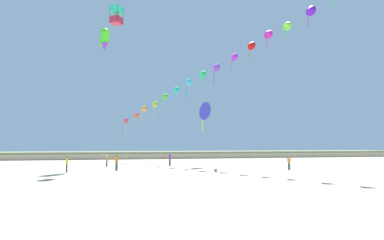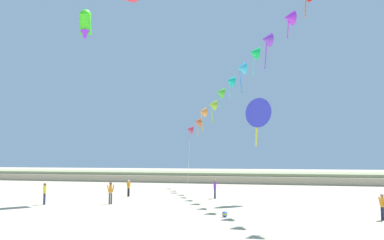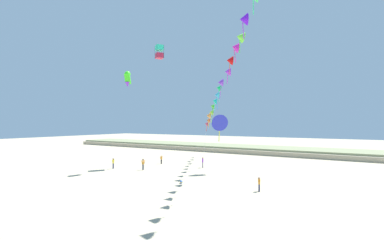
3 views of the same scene
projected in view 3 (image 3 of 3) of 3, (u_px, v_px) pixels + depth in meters
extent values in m
plane|color=tan|center=(125.00, 198.00, 24.88)|extent=(240.00, 240.00, 0.00)
cube|color=tan|center=(259.00, 150.00, 64.37)|extent=(120.00, 12.51, 1.02)
cube|color=gray|center=(259.00, 148.00, 64.38)|extent=(120.00, 10.63, 0.58)
cylinder|color=#282D4C|center=(113.00, 166.00, 41.12)|extent=(0.12, 0.12, 0.85)
cylinder|color=#282D4C|center=(113.00, 166.00, 40.98)|extent=(0.12, 0.12, 0.85)
cylinder|color=yellow|center=(113.00, 162.00, 41.06)|extent=(0.22, 0.22, 0.60)
cylinder|color=yellow|center=(114.00, 161.00, 41.25)|extent=(0.13, 0.22, 0.57)
cylinder|color=yellow|center=(113.00, 161.00, 40.87)|extent=(0.13, 0.22, 0.57)
sphere|color=brown|center=(113.00, 159.00, 41.07)|extent=(0.23, 0.23, 0.23)
cylinder|color=black|center=(162.00, 162.00, 46.05)|extent=(0.11, 0.11, 0.79)
cylinder|color=black|center=(161.00, 162.00, 45.96)|extent=(0.11, 0.11, 0.79)
cylinder|color=orange|center=(161.00, 158.00, 46.01)|extent=(0.21, 0.21, 0.56)
cylinder|color=orange|center=(162.00, 158.00, 46.12)|extent=(0.14, 0.20, 0.53)
cylinder|color=orange|center=(160.00, 158.00, 45.90)|extent=(0.14, 0.20, 0.53)
sphere|color=beige|center=(161.00, 156.00, 46.02)|extent=(0.21, 0.21, 0.21)
cylinder|color=#474C56|center=(143.00, 167.00, 39.91)|extent=(0.13, 0.13, 0.88)
cylinder|color=#474C56|center=(144.00, 167.00, 39.94)|extent=(0.13, 0.13, 0.88)
cylinder|color=orange|center=(143.00, 162.00, 39.93)|extent=(0.23, 0.23, 0.63)
cylinder|color=orange|center=(142.00, 162.00, 39.90)|extent=(0.22, 0.20, 0.59)
cylinder|color=orange|center=(144.00, 162.00, 39.97)|extent=(0.22, 0.20, 0.59)
sphere|color=brown|center=(143.00, 160.00, 39.94)|extent=(0.24, 0.24, 0.24)
cylinder|color=#282D4C|center=(259.00, 188.00, 27.18)|extent=(0.11, 0.11, 0.77)
cylinder|color=#282D4C|center=(259.00, 188.00, 27.32)|extent=(0.11, 0.11, 0.77)
cylinder|color=orange|center=(259.00, 182.00, 27.26)|extent=(0.20, 0.20, 0.55)
cylinder|color=orange|center=(260.00, 182.00, 27.08)|extent=(0.18, 0.19, 0.52)
cylinder|color=orange|center=(258.00, 181.00, 27.43)|extent=(0.18, 0.19, 0.52)
sphere|color=#9E7051|center=(259.00, 178.00, 27.26)|extent=(0.21, 0.21, 0.21)
cylinder|color=#282D4C|center=(203.00, 165.00, 42.06)|extent=(0.13, 0.13, 0.87)
cylinder|color=#282D4C|center=(203.00, 165.00, 41.91)|extent=(0.13, 0.13, 0.87)
cylinder|color=purple|center=(203.00, 161.00, 42.00)|extent=(0.23, 0.23, 0.62)
cylinder|color=purple|center=(203.00, 160.00, 42.19)|extent=(0.17, 0.22, 0.58)
cylinder|color=purple|center=(203.00, 160.00, 41.80)|extent=(0.17, 0.22, 0.58)
sphere|color=#9E7051|center=(203.00, 158.00, 42.00)|extent=(0.24, 0.24, 0.24)
cone|color=#C63854|center=(207.00, 124.00, 56.08)|extent=(1.31, 1.39, 1.22)
cylinder|color=#E54039|center=(207.00, 128.00, 56.22)|extent=(0.10, 0.22, 1.48)
cone|color=#C75932|center=(208.00, 120.00, 53.12)|extent=(1.25, 1.36, 1.16)
cylinder|color=orange|center=(208.00, 125.00, 53.26)|extent=(0.24, 0.09, 1.42)
cone|color=orange|center=(208.00, 116.00, 50.83)|extent=(1.25, 1.30, 1.11)
cylinder|color=gold|center=(208.00, 122.00, 50.96)|extent=(0.25, 0.08, 2.00)
cone|color=#91C12C|center=(211.00, 112.00, 48.38)|extent=(1.29, 1.37, 1.17)
cylinder|color=#84E539|center=(211.00, 118.00, 48.51)|extent=(0.13, 0.23, 1.77)
cone|color=green|center=(213.00, 106.00, 46.05)|extent=(1.32, 1.40, 1.22)
cylinder|color=#39E546|center=(212.00, 111.00, 46.19)|extent=(0.11, 0.10, 1.28)
cone|color=#16C2A8|center=(215.00, 101.00, 43.59)|extent=(1.29, 1.38, 1.20)
cylinder|color=#39D6E5|center=(215.00, 107.00, 43.72)|extent=(0.14, 0.23, 1.59)
cone|color=#36B4E0|center=(217.00, 95.00, 41.08)|extent=(1.20, 1.32, 1.12)
cylinder|color=#398FE5|center=(217.00, 103.00, 41.22)|extent=(0.25, 0.20, 2.09)
cone|color=#13D25A|center=(219.00, 88.00, 38.31)|extent=(1.27, 1.37, 1.20)
cylinder|color=#39E5A2|center=(219.00, 96.00, 38.44)|extent=(0.19, 0.25, 1.80)
cone|color=purple|center=(221.00, 82.00, 35.80)|extent=(1.19, 1.31, 1.11)
cylinder|color=#AE39E5|center=(220.00, 92.00, 35.93)|extent=(0.22, 0.30, 2.18)
cone|color=#9E2DDF|center=(228.00, 72.00, 33.40)|extent=(1.17, 1.31, 1.11)
cylinder|color=#D039E5|center=(227.00, 79.00, 33.54)|extent=(0.22, 0.14, 1.33)
cone|color=red|center=(230.00, 60.00, 30.72)|extent=(1.24, 1.34, 1.15)
cylinder|color=#E56139|center=(230.00, 69.00, 30.85)|extent=(0.16, 0.18, 1.45)
cone|color=#CD1FB3|center=(235.00, 47.00, 28.51)|extent=(1.36, 1.40, 1.20)
cylinder|color=#E539A2|center=(235.00, 56.00, 28.64)|extent=(0.25, 0.10, 1.48)
cone|color=#71EA40|center=(240.00, 37.00, 26.18)|extent=(1.39, 1.42, 1.21)
cylinder|color=#41E539|center=(240.00, 46.00, 26.32)|extent=(0.17, 0.22, 1.36)
cone|color=#5E13E3|center=(244.00, 19.00, 23.45)|extent=(1.18, 1.32, 1.12)
cylinder|color=#A039E5|center=(243.00, 31.00, 23.59)|extent=(0.13, 0.25, 1.51)
cylinder|color=#39E591|center=(253.00, 7.00, 21.26)|extent=(0.12, 0.21, 1.29)
cylinder|color=silver|center=(205.00, 140.00, 55.06)|extent=(0.20, 1.65, 7.27)
cone|color=#2C33C5|center=(219.00, 122.00, 37.98)|extent=(2.77, 2.54, 2.57)
cone|color=yellow|center=(219.00, 122.00, 37.99)|extent=(1.55, 1.44, 1.43)
cylinder|color=yellow|center=(219.00, 133.00, 37.96)|extent=(0.26, 0.16, 2.49)
cylinder|color=#40EB22|center=(128.00, 79.00, 39.26)|extent=(1.32, 1.63, 1.81)
sphere|color=#40EB22|center=(128.00, 74.00, 39.27)|extent=(0.92, 0.92, 0.92)
cone|color=#832DE5|center=(128.00, 84.00, 39.25)|extent=(1.02, 1.02, 0.70)
sphere|color=black|center=(128.00, 72.00, 39.28)|extent=(0.19, 0.19, 0.19)
cube|color=#C52543|center=(159.00, 56.00, 44.38)|extent=(1.70, 1.70, 0.88)
cube|color=#2DE5AF|center=(159.00, 48.00, 44.40)|extent=(1.70, 1.70, 0.88)
cylinder|color=black|center=(155.00, 52.00, 44.70)|extent=(0.04, 0.04, 2.27)
cylinder|color=black|center=(157.00, 51.00, 43.58)|extent=(0.04, 0.04, 2.27)
cylinder|color=black|center=(164.00, 51.00, 44.07)|extent=(0.04, 0.04, 2.27)
cylinder|color=black|center=(162.00, 53.00, 45.19)|extent=(0.04, 0.04, 2.27)
sphere|color=blue|center=(181.00, 182.00, 30.97)|extent=(0.36, 0.36, 0.36)
cylinder|color=yellow|center=(181.00, 182.00, 30.97)|extent=(0.36, 0.36, 0.09)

